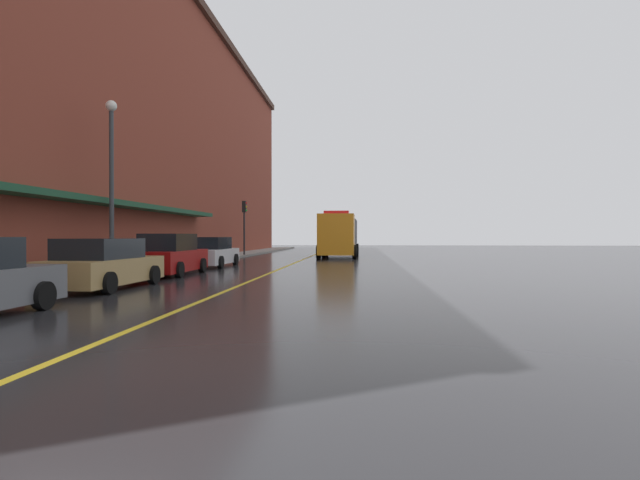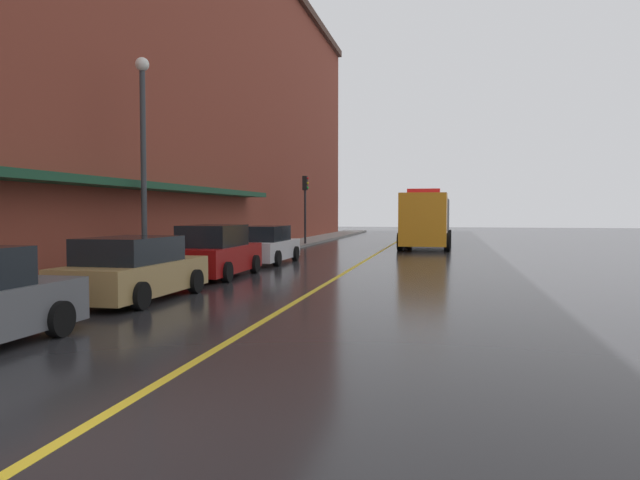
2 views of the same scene
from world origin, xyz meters
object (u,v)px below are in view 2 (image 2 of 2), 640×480
(parked_car_3, at_px, (266,245))
(traffic_light_near, at_px, (305,196))
(street_lamp_left, at_px, (143,143))
(parked_car_2, at_px, (215,253))
(parked_car_1, at_px, (134,270))
(parking_meter_0, at_px, (210,241))
(parking_meter_1, at_px, (201,242))
(parking_meter_2, at_px, (132,251))
(utility_truck, at_px, (426,220))

(parked_car_3, height_order, traffic_light_near, traffic_light_near)
(street_lamp_left, distance_m, traffic_light_near, 19.73)
(parked_car_2, height_order, parked_car_3, parked_car_2)
(parked_car_3, bearing_deg, parked_car_1, -179.71)
(parking_meter_0, distance_m, traffic_light_near, 15.76)
(parking_meter_1, relative_size, traffic_light_near, 0.31)
(parking_meter_0, bearing_deg, street_lamp_left, -98.41)
(street_lamp_left, bearing_deg, parked_car_2, 33.12)
(parked_car_3, bearing_deg, traffic_light_near, 6.34)
(parking_meter_0, height_order, parking_meter_2, same)
(parking_meter_0, xyz_separation_m, traffic_light_near, (0.06, 15.62, 2.10))
(parked_car_2, bearing_deg, parking_meter_0, 24.28)
(parked_car_1, xyz_separation_m, parking_meter_1, (-1.33, 7.35, 0.31))
(parking_meter_0, relative_size, street_lamp_left, 0.19)
(parked_car_1, height_order, street_lamp_left, street_lamp_left)
(parked_car_1, bearing_deg, utility_truck, -14.23)
(parking_meter_1, bearing_deg, street_lamp_left, -100.73)
(utility_truck, xyz_separation_m, traffic_light_near, (-7.62, 0.26, 1.51))
(parked_car_3, xyz_separation_m, parking_meter_2, (-1.38, -8.69, 0.31))
(parked_car_3, bearing_deg, parked_car_2, 179.89)
(street_lamp_left, bearing_deg, parked_car_1, -65.17)
(parking_meter_0, distance_m, parking_meter_2, 5.94)
(parked_car_1, relative_size, parked_car_2, 0.99)
(parking_meter_0, bearing_deg, parked_car_3, 63.48)
(parked_car_2, xyz_separation_m, utility_truck, (6.37, 18.17, 0.83))
(parked_car_1, bearing_deg, traffic_light_near, 3.89)
(parking_meter_2, bearing_deg, utility_truck, 70.16)
(parked_car_1, relative_size, parked_car_3, 1.01)
(parked_car_2, xyz_separation_m, parking_meter_2, (-1.32, -3.13, 0.24))
(parked_car_1, bearing_deg, parked_car_3, 0.61)
(street_lamp_left, bearing_deg, parking_meter_1, 79.27)
(parking_meter_1, bearing_deg, parked_car_3, 69.33)
(parking_meter_2, distance_m, traffic_light_near, 21.66)
(utility_truck, distance_m, parking_meter_2, 22.65)
(parking_meter_0, height_order, parking_meter_1, same)
(street_lamp_left, bearing_deg, utility_truck, 66.90)
(parked_car_3, bearing_deg, parking_meter_0, 153.99)
(parked_car_2, distance_m, traffic_light_near, 18.62)
(parked_car_3, bearing_deg, utility_truck, -26.08)
(street_lamp_left, bearing_deg, parking_meter_2, -72.31)
(utility_truck, bearing_deg, parked_car_1, -14.03)
(parked_car_1, relative_size, traffic_light_near, 1.10)
(parking_meter_1, distance_m, street_lamp_left, 4.64)
(traffic_light_near, bearing_deg, utility_truck, -1.95)
(parked_car_1, relative_size, parking_meter_1, 3.54)
(utility_truck, relative_size, traffic_light_near, 2.12)
(parked_car_3, distance_m, traffic_light_near, 13.15)
(parked_car_3, distance_m, parking_meter_0, 3.10)
(utility_truck, bearing_deg, street_lamp_left, -22.07)
(utility_truck, relative_size, parking_meter_1, 6.85)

